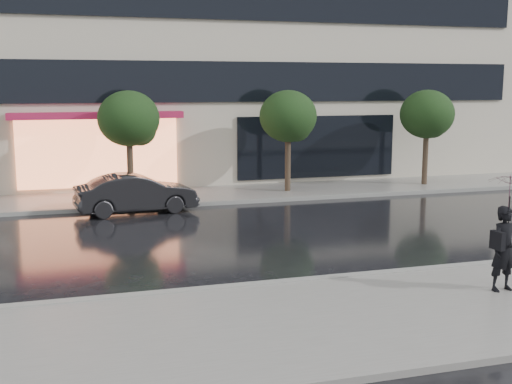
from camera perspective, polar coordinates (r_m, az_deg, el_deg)
name	(u,v)px	position (r m, az deg, el deg)	size (l,w,h in m)	color
ground	(308,270)	(14.78, 4.67, -6.94)	(120.00, 120.00, 0.00)	black
sidewalk_near	(374,316)	(11.95, 10.40, -10.81)	(60.00, 4.50, 0.12)	slate
sidewalk_far	(211,195)	(24.37, -4.05, -0.25)	(60.00, 3.50, 0.12)	slate
curb_near	(325,280)	(13.88, 6.18, -7.77)	(60.00, 0.25, 0.14)	gray
curb_far	(221,203)	(22.69, -3.09, -0.94)	(60.00, 0.25, 0.14)	gray
bg_building_right	(503,32)	(51.81, 21.10, 13.11)	(12.00, 12.00, 16.00)	#4C4C54
tree_mid_west	(130,121)	(23.38, -11.10, 6.25)	(2.20, 2.20, 3.99)	#33261C
tree_mid_east	(289,118)	(24.68, 2.99, 6.57)	(2.20, 2.20, 3.99)	#33261C
tree_far_east	(428,116)	(27.27, 15.04, 6.54)	(2.20, 2.20, 3.99)	#33261C
parked_car	(136,194)	(21.44, -10.60, -0.13)	(1.37, 3.94, 1.30)	black
pedestrian_with_umbrella	(508,217)	(13.54, 21.47, -2.12)	(0.97, 0.99, 2.33)	black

